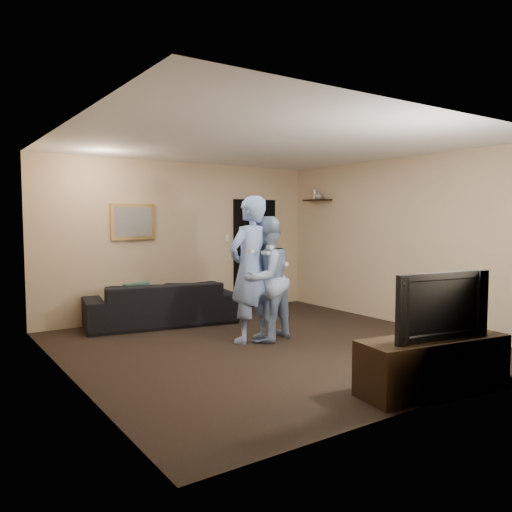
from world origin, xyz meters
TOP-DOWN VIEW (x-y plane):
  - ground at (0.00, 0.00)m, footprint 5.00×5.00m
  - ceiling at (0.00, 0.00)m, footprint 5.00×5.00m
  - wall_back at (0.00, 2.50)m, footprint 5.00×0.04m
  - wall_front at (0.00, -2.50)m, footprint 5.00×0.04m
  - wall_left at (-2.50, 0.00)m, footprint 0.04×5.00m
  - wall_right at (2.50, 0.00)m, footprint 0.04×5.00m
  - sofa at (-0.65, 1.97)m, footprint 2.42×1.30m
  - throw_pillow at (-1.05, 1.97)m, footprint 0.41×0.20m
  - painting_frame at (-0.90, 2.48)m, footprint 0.72×0.05m
  - painting_canvas at (-0.90, 2.45)m, footprint 0.62×0.01m
  - doorway at (1.45, 2.47)m, footprint 0.90×0.06m
  - light_switch at (0.85, 2.48)m, footprint 0.08×0.02m
  - wall_shelf at (2.39, 1.80)m, footprint 0.20×0.60m
  - shelf_vase at (2.39, 1.76)m, footprint 0.15×0.15m
  - shelf_figurine at (2.39, 1.87)m, footprint 0.06×0.06m
  - tv_console at (0.27, -2.30)m, footprint 1.59×0.73m
  - television at (0.27, -2.30)m, footprint 1.11×0.32m
  - wii_player_left at (-0.10, 0.29)m, footprint 0.79×0.60m
  - wii_player_right at (0.10, 0.23)m, footprint 0.98×0.87m

SIDE VIEW (x-z plane):
  - ground at x=0.00m, z-range 0.00..0.00m
  - tv_console at x=0.27m, z-range -0.02..0.52m
  - sofa at x=-0.65m, z-range 0.00..0.67m
  - throw_pillow at x=-1.05m, z-range 0.28..0.68m
  - television at x=0.27m, z-range 0.52..1.16m
  - wii_player_right at x=0.10m, z-range 0.00..1.68m
  - wii_player_left at x=-0.10m, z-range 0.00..1.95m
  - doorway at x=1.45m, z-range 0.00..2.00m
  - wall_back at x=0.00m, z-range 0.00..2.60m
  - wall_front at x=0.00m, z-range 0.00..2.60m
  - wall_left at x=-2.50m, z-range 0.00..2.60m
  - wall_right at x=2.50m, z-range 0.00..2.60m
  - light_switch at x=0.85m, z-range 1.24..1.36m
  - painting_frame at x=-0.90m, z-range 1.32..1.89m
  - painting_canvas at x=-0.90m, z-range 1.37..1.83m
  - wall_shelf at x=2.39m, z-range 1.98..2.00m
  - shelf_vase at x=2.39m, z-range 2.00..2.16m
  - shelf_figurine at x=2.39m, z-range 2.00..2.18m
  - ceiling at x=0.00m, z-range 2.58..2.62m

